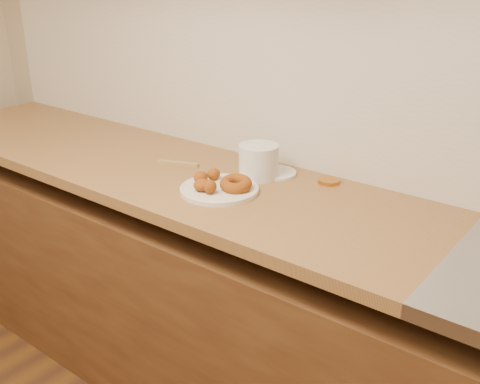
% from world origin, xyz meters
% --- Properties ---
extents(wall_back, '(4.00, 0.02, 2.70)m').
position_xyz_m(wall_back, '(0.00, 2.00, 1.35)').
color(wall_back, tan).
rests_on(wall_back, ground).
extents(base_cabinet, '(3.60, 0.60, 0.77)m').
position_xyz_m(base_cabinet, '(0.00, 1.69, 0.39)').
color(base_cabinet, brown).
rests_on(base_cabinet, floor).
extents(butcher_block, '(2.30, 0.62, 0.04)m').
position_xyz_m(butcher_block, '(-0.65, 1.69, 0.88)').
color(butcher_block, olive).
rests_on(butcher_block, base_cabinet).
extents(backsplash, '(3.60, 0.02, 0.60)m').
position_xyz_m(backsplash, '(0.00, 1.99, 1.20)').
color(backsplash, beige).
rests_on(backsplash, wall_back).
extents(donut_plate, '(0.25, 0.25, 0.01)m').
position_xyz_m(donut_plate, '(-0.23, 1.63, 0.91)').
color(donut_plate, silver).
rests_on(donut_plate, butcher_block).
extents(ring_donut, '(0.15, 0.15, 0.05)m').
position_xyz_m(ring_donut, '(-0.18, 1.65, 0.93)').
color(ring_donut, brown).
rests_on(ring_donut, donut_plate).
extents(fried_dough_chunks, '(0.12, 0.15, 0.04)m').
position_xyz_m(fried_dough_chunks, '(-0.26, 1.60, 0.93)').
color(fried_dough_chunks, brown).
rests_on(fried_dough_chunks, donut_plate).
extents(plastic_tub, '(0.18, 0.18, 0.11)m').
position_xyz_m(plastic_tub, '(-0.20, 1.81, 0.96)').
color(plastic_tub, silver).
rests_on(plastic_tub, butcher_block).
extents(tub_lid, '(0.16, 0.16, 0.01)m').
position_xyz_m(tub_lid, '(-0.18, 1.87, 0.90)').
color(tub_lid, silver).
rests_on(tub_lid, butcher_block).
extents(brass_jar_lid, '(0.08, 0.08, 0.01)m').
position_xyz_m(brass_jar_lid, '(0.02, 1.91, 0.91)').
color(brass_jar_lid, '#BE782B').
rests_on(brass_jar_lid, butcher_block).
extents(wooden_utensil, '(0.15, 0.08, 0.01)m').
position_xyz_m(wooden_utensil, '(-0.51, 1.73, 0.91)').
color(wooden_utensil, olive).
rests_on(wooden_utensil, butcher_block).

